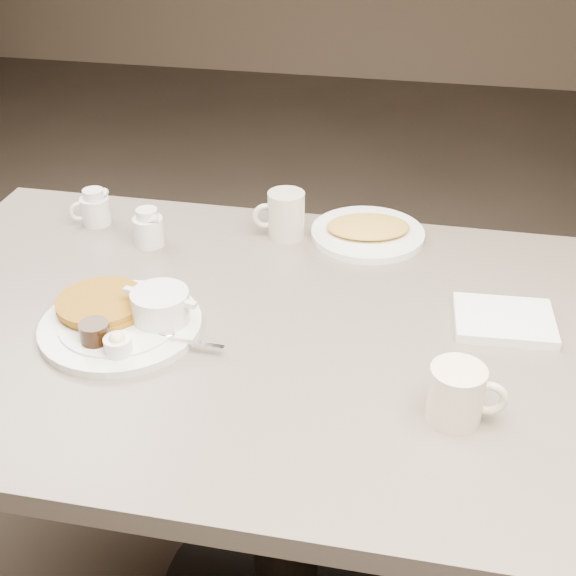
% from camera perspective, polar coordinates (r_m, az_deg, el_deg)
% --- Properties ---
extents(diner_table, '(1.50, 0.90, 0.75)m').
position_cam_1_polar(diner_table, '(1.45, -0.16, -8.47)').
color(diner_table, slate).
rests_on(diner_table, ground).
extents(main_plate, '(0.36, 0.33, 0.07)m').
position_cam_1_polar(main_plate, '(1.37, -12.00, -2.10)').
color(main_plate, white).
rests_on(main_plate, diner_table).
extents(coffee_mug_near, '(0.12, 0.08, 0.09)m').
position_cam_1_polar(coffee_mug_near, '(1.16, 12.52, -7.65)').
color(coffee_mug_near, white).
rests_on(coffee_mug_near, diner_table).
extents(napkin, '(0.18, 0.15, 0.02)m').
position_cam_1_polar(napkin, '(1.40, 15.76, -2.34)').
color(napkin, white).
rests_on(napkin, diner_table).
extents(coffee_mug_far, '(0.12, 0.10, 0.10)m').
position_cam_1_polar(coffee_mug_far, '(1.62, -0.23, 5.46)').
color(coffee_mug_far, beige).
rests_on(coffee_mug_far, diner_table).
extents(creamer_left, '(0.09, 0.08, 0.08)m').
position_cam_1_polar(creamer_left, '(1.73, -14.18, 5.76)').
color(creamer_left, silver).
rests_on(creamer_left, diner_table).
extents(creamer_right, '(0.08, 0.08, 0.08)m').
position_cam_1_polar(creamer_right, '(1.62, -10.36, 4.39)').
color(creamer_right, white).
rests_on(creamer_right, diner_table).
extents(hash_plate, '(0.29, 0.29, 0.04)m').
position_cam_1_polar(hash_plate, '(1.64, 5.95, 4.21)').
color(hash_plate, white).
rests_on(hash_plate, diner_table).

